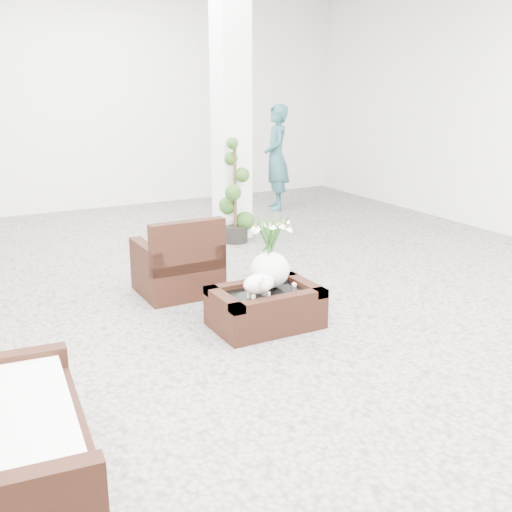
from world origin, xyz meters
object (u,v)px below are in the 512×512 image
armchair (177,254)px  topiary (235,192)px  coffee_table (265,309)px  loveseat (17,426)px

armchair → topiary: 2.05m
coffee_table → armchair: (-0.34, 1.19, 0.24)m
coffee_table → loveseat: bearing=-148.9°
loveseat → topiary: 5.16m
armchair → loveseat: size_ratio=0.57×
armchair → loveseat: bearing=53.5°
coffee_table → topiary: topiary is taller
coffee_table → loveseat: (-2.20, -1.33, 0.21)m
loveseat → armchair: bearing=-31.6°
coffee_table → topiary: bearing=68.6°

